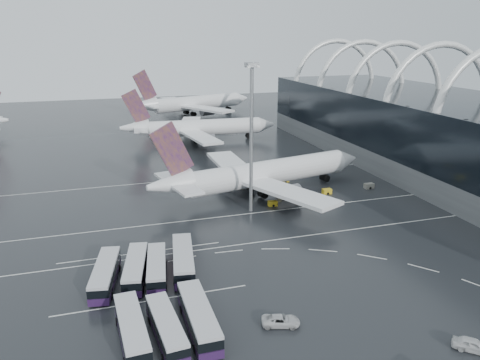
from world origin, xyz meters
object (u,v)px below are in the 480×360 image
object	(u,v)px
airliner_main	(260,174)
bus_row_near_b	(136,268)
airliner_gate_c	(192,104)
bus_row_near_c	(157,268)
bus_row_near_a	(105,274)
bus_row_far_b	(166,327)
bus_row_far_c	(199,317)
bus_row_far_a	(132,329)
van_curve_b	(473,345)
gse_cart_belly_a	(327,191)
bus_row_near_d	(183,260)
gse_cart_belly_c	(273,203)
van_curve_a	(281,321)
airliner_gate_b	(197,128)
gse_cart_belly_d	(369,186)
gse_cart_belly_e	(285,180)
gse_cart_belly_b	(291,174)
floodlight_mast	(251,121)

from	to	relation	value
airliner_main	bus_row_near_b	xyz separation A→B (m)	(-32.00, -32.24, -3.13)
airliner_gate_c	bus_row_near_c	bearing A→B (deg)	-122.36
bus_row_near_c	bus_row_near_a	bearing A→B (deg)	97.46
airliner_main	bus_row_far_b	size ratio (longest dim) A/B	4.54
airliner_gate_c	bus_row_far_c	size ratio (longest dim) A/B	4.37
bus_row_near_c	bus_row_far_a	size ratio (longest dim) A/B	0.96
bus_row_near_a	van_curve_b	distance (m)	51.04
airliner_main	van_curve_b	distance (m)	62.41
bus_row_far_a	gse_cart_belly_a	size ratio (longest dim) A/B	6.12
bus_row_near_b	bus_row_near_d	xyz separation A→B (m)	(7.58, 0.40, 0.14)
bus_row_far_b	bus_row_near_b	bearing A→B (deg)	3.26
bus_row_near_d	van_curve_b	distance (m)	42.34
airliner_main	bus_row_near_d	world-z (taller)	airliner_main
bus_row_near_c	gse_cart_belly_c	size ratio (longest dim) A/B	6.33
van_curve_a	van_curve_b	bearing A→B (deg)	-102.18
airliner_gate_b	gse_cart_belly_c	size ratio (longest dim) A/B	27.21
bus_row_near_b	gse_cart_belly_d	xyz separation A→B (m)	(59.21, 28.25, -1.12)
gse_cart_belly_d	gse_cart_belly_c	bearing A→B (deg)	-170.90
van_curve_a	gse_cart_belly_e	distance (m)	62.32
gse_cart_belly_d	gse_cart_belly_b	bearing A→B (deg)	133.27
bus_row_near_a	van_curve_a	bearing A→B (deg)	-118.75
bus_row_near_c	gse_cart_belly_b	distance (m)	60.69
gse_cart_belly_b	airliner_main	bearing A→B (deg)	-139.06
bus_row_near_c	bus_row_far_b	distance (m)	15.96
bus_row_near_a	gse_cart_belly_d	size ratio (longest dim) A/B	5.85
airliner_gate_b	bus_row_near_d	bearing A→B (deg)	-99.80
airliner_gate_b	van_curve_b	world-z (taller)	airliner_gate_b
van_curve_b	bus_row_near_a	bearing A→B (deg)	96.75
floodlight_mast	bus_row_near_d	bearing A→B (deg)	-130.51
gse_cart_belly_d	bus_row_far_c	bearing A→B (deg)	-140.06
floodlight_mast	airliner_main	bearing A→B (deg)	60.37
bus_row_near_d	gse_cart_belly_e	world-z (taller)	bus_row_near_d
van_curve_a	gse_cart_belly_c	bearing A→B (deg)	-1.86
van_curve_a	gse_cart_belly_d	bearing A→B (deg)	-24.46
bus_row_near_c	bus_row_far_b	bearing A→B (deg)	-175.07
airliner_main	bus_row_near_b	distance (m)	45.53
airliner_main	floodlight_mast	xyz separation A→B (m)	(-5.55, -9.75, 14.74)
airliner_gate_b	van_curve_b	distance (m)	122.38
gse_cart_belly_a	gse_cart_belly_e	distance (m)	13.00
bus_row_near_d	van_curve_a	bearing A→B (deg)	-144.38
bus_row_near_c	floodlight_mast	xyz separation A→B (m)	(23.26, 23.11, 17.92)
gse_cart_belly_c	bus_row_far_c	bearing A→B (deg)	-122.69
bus_row_near_d	gse_cart_belly_d	xyz separation A→B (m)	(51.63, 27.85, -1.25)
bus_row_near_b	van_curve_a	size ratio (longest dim) A/B	2.61
bus_row_near_b	gse_cart_belly_d	size ratio (longest dim) A/B	5.71
van_curve_a	gse_cart_belly_c	distance (m)	44.64
floodlight_mast	gse_cart_belly_c	world-z (taller)	floodlight_mast
airliner_main	bus_row_near_b	size ratio (longest dim) A/B	4.32
van_curve_a	bus_row_near_c	bearing A→B (deg)	56.11
floodlight_mast	gse_cart_belly_a	world-z (taller)	floodlight_mast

